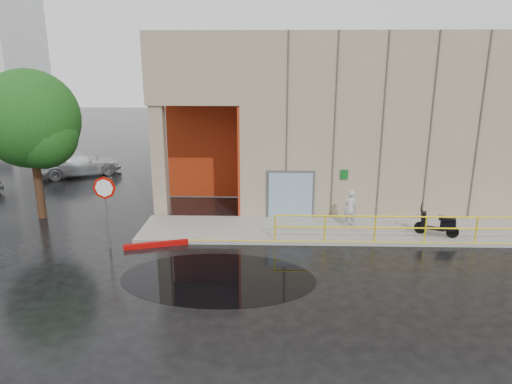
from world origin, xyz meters
TOP-DOWN VIEW (x-y plane):
  - ground at (0.00, 0.00)m, footprint 120.00×120.00m
  - sidewalk at (4.00, 4.50)m, footprint 20.00×3.00m
  - building at (5.10, 10.98)m, footprint 20.00×10.17m
  - guardrail at (4.25, 3.15)m, footprint 9.56×0.06m
  - person at (2.63, 4.88)m, footprint 0.60×0.43m
  - scooter at (5.89, 3.83)m, footprint 1.70×1.11m
  - stop_sign at (-6.70, 2.48)m, footprint 0.84×0.11m
  - red_curb at (-5.00, 2.73)m, footprint 2.35×0.85m
  - puddle at (-2.37, 0.17)m, footprint 6.55×4.23m
  - car_c at (-12.54, 14.04)m, footprint 5.47×4.35m
  - tree_near at (-10.82, 5.95)m, footprint 4.20×4.20m

SIDE VIEW (x-z plane):
  - ground at x=0.00m, z-range 0.00..0.00m
  - puddle at x=-2.37m, z-range 0.00..0.01m
  - sidewalk at x=4.00m, z-range 0.00..0.15m
  - red_curb at x=-5.00m, z-range 0.00..0.18m
  - guardrail at x=4.25m, z-range 0.16..1.19m
  - car_c at x=-12.54m, z-range 0.00..1.48m
  - scooter at x=5.89m, z-range 0.25..1.53m
  - person at x=2.63m, z-range 0.15..1.69m
  - stop_sign at x=-6.70m, z-range 0.62..3.41m
  - building at x=5.10m, z-range 0.21..8.21m
  - tree_near at x=-10.82m, z-range 1.00..7.53m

